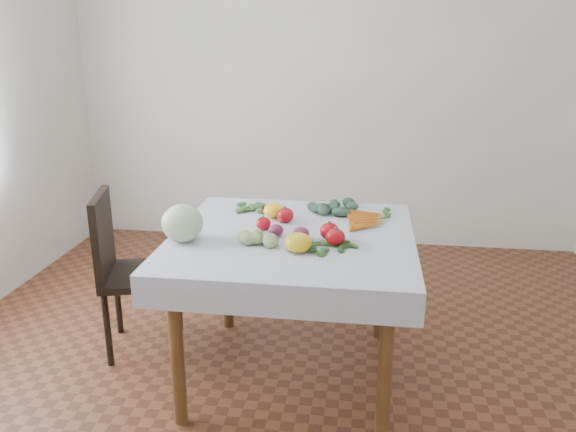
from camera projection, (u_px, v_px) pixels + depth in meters
The scene contains 19 objects.
ground at pixel (292, 374), 2.86m from camera, with size 4.00×4.00×0.00m, color brown.
back_wall at pixel (327, 76), 4.33m from camera, with size 4.00×0.04×2.70m, color white.
table at pixel (293, 254), 2.66m from camera, with size 1.00×1.00×0.75m.
tablecloth at pixel (293, 235), 2.63m from camera, with size 1.12×1.12×0.01m, color white.
chair at pixel (125, 262), 2.96m from camera, with size 0.49×0.49×0.88m.
cabbage at pixel (182, 223), 2.52m from camera, with size 0.19×0.19×0.17m, color beige.
tomato_a at pixel (285, 215), 2.78m from camera, with size 0.09×0.09×0.08m, color #AA0B13.
tomato_b at pixel (329, 231), 2.56m from camera, with size 0.09×0.09×0.08m, color #AA0B13.
tomato_c at pixel (263, 224), 2.68m from camera, with size 0.07×0.07×0.06m, color #AA0B13.
tomato_d at pixel (335, 237), 2.48m from camera, with size 0.09×0.09×0.08m, color #AA0B13.
heirloom_back at pixel (274, 210), 2.86m from camera, with size 0.11×0.11×0.08m, color yellow.
heirloom_front at pixel (298, 242), 2.41m from camera, with size 0.12×0.12×0.08m, color yellow.
onion_a at pixel (301, 234), 2.54m from camera, with size 0.08×0.08×0.07m, color #58193E.
onion_b at pixel (276, 230), 2.59m from camera, with size 0.07×0.07×0.06m, color #58193E.
tomatillo_cluster at pixel (257, 240), 2.49m from camera, with size 0.16×0.12×0.05m.
carrot_bunch at pixel (369, 219), 2.80m from camera, with size 0.19×0.30×0.03m.
kale_bunch at pixel (331, 208), 2.97m from camera, with size 0.27×0.26×0.04m.
basil_bunch at pixel (329, 247), 2.45m from camera, with size 0.25×0.18×0.01m.
dill_bunch at pixel (255, 208), 2.99m from camera, with size 0.21×0.18×0.02m.
Camera 1 is at (0.33, -2.46, 1.64)m, focal length 35.00 mm.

